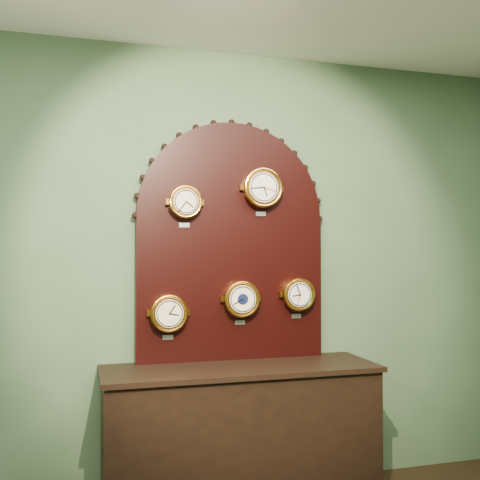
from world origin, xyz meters
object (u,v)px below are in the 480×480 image
object	(u,v)px
shop_counter	(241,439)
tide_clock	(298,294)
hygrometer	(169,313)
roman_clock	(185,202)
barometer	(241,299)
display_board	(231,233)
arabic_clock	(262,188)

from	to	relation	value
shop_counter	tide_clock	world-z (taller)	tide_clock
shop_counter	hygrometer	bearing A→B (deg)	159.44
roman_clock	tide_clock	bearing A→B (deg)	-0.02
barometer	tide_clock	distance (m)	0.38
shop_counter	roman_clock	xyz separation A→B (m)	(-0.31, 0.15, 1.41)
shop_counter	barometer	size ratio (longest dim) A/B	5.70
display_board	roman_clock	size ratio (longest dim) A/B	6.00
roman_clock	tide_clock	size ratio (longest dim) A/B	0.97
tide_clock	roman_clock	bearing A→B (deg)	179.98
display_board	roman_clock	world-z (taller)	display_board
display_board	roman_clock	distance (m)	0.37
roman_clock	barometer	bearing A→B (deg)	-0.13
shop_counter	arabic_clock	world-z (taller)	arabic_clock
shop_counter	tide_clock	size ratio (longest dim) A/B	6.09
hygrometer	barometer	world-z (taller)	barometer
display_board	tide_clock	size ratio (longest dim) A/B	5.82
display_board	arabic_clock	bearing A→B (deg)	-19.97
shop_counter	tide_clock	bearing A→B (deg)	19.85
arabic_clock	barometer	distance (m)	0.71
roman_clock	tide_clock	world-z (taller)	roman_clock
display_board	hygrometer	distance (m)	0.64
shop_counter	roman_clock	bearing A→B (deg)	153.57
shop_counter	arabic_clock	size ratio (longest dim) A/B	5.23
display_board	tide_clock	world-z (taller)	display_board
hygrometer	tide_clock	distance (m)	0.84
hygrometer	barometer	bearing A→B (deg)	-0.02
arabic_clock	tide_clock	bearing A→B (deg)	0.26
tide_clock	display_board	bearing A→B (deg)	171.16
display_board	roman_clock	xyz separation A→B (m)	(-0.31, -0.07, 0.19)
display_board	barometer	size ratio (longest dim) A/B	5.45
shop_counter	arabic_clock	bearing A→B (deg)	39.51
arabic_clock	tide_clock	size ratio (longest dim) A/B	1.16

